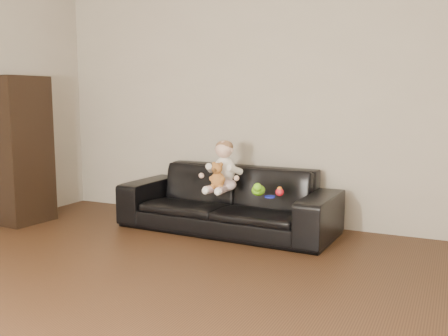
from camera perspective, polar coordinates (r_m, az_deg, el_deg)
The scene contains 10 objects.
floor at distance 2.88m, azimuth -14.08°, elevation -18.14°, with size 5.50×5.50×0.00m, color #422817.
wall_back at distance 5.01m, azimuth 5.94°, elevation 8.45°, with size 5.00×5.00×0.00m, color #B5AB98.
sofa at distance 4.76m, azimuth 0.39°, elevation -3.60°, with size 2.05×0.80×0.60m, color black.
cabinet at distance 5.40m, azimuth -22.09°, elevation 1.88°, with size 0.37×0.51×1.47m, color black.
shelf_item at distance 5.37m, azimuth -22.13°, elevation 5.39°, with size 0.18×0.25×0.28m, color silver.
baby at distance 4.60m, azimuth -0.07°, elevation -0.14°, with size 0.32×0.39×0.48m.
teddy_bear at distance 4.47m, azimuth -0.76°, elevation -0.89°, with size 0.14×0.14×0.24m.
toy_green at distance 4.44m, azimuth 3.95°, elevation -2.55°, with size 0.12×0.14×0.10m, color #75DF1A.
toy_rattle at distance 4.43m, azimuth 6.38°, elevation -2.76°, with size 0.07×0.07×0.07m, color red.
toy_blue_disc at distance 4.38m, azimuth 5.26°, elevation -3.29°, with size 0.09×0.09×0.01m, color #1823C5.
Camera 1 is at (1.67, -1.98, 1.25)m, focal length 40.00 mm.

